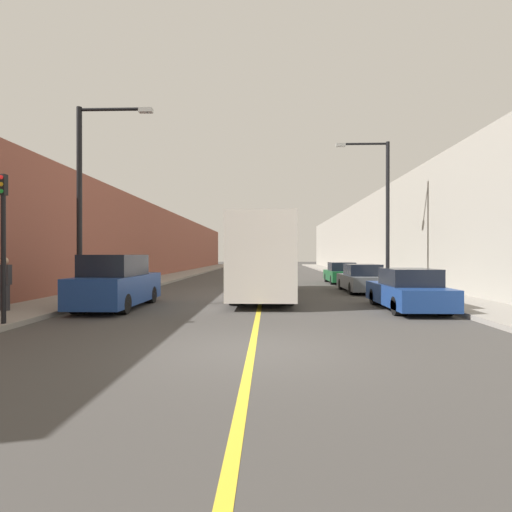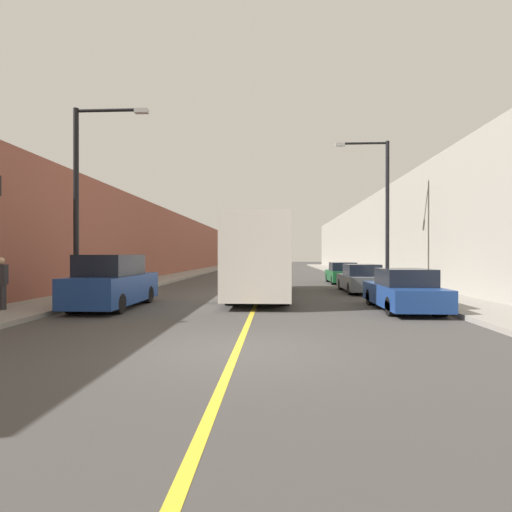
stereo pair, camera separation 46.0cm
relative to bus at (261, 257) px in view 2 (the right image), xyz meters
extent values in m
plane|color=#3F3D3A|center=(-0.07, -10.58, -1.88)|extent=(200.00, 200.00, 0.00)
cube|color=gray|center=(-7.86, 19.42, -1.80)|extent=(2.70, 72.00, 0.16)
cube|color=gray|center=(7.72, 19.42, -1.80)|extent=(2.70, 72.00, 0.16)
cube|color=brown|center=(-11.21, 19.42, 1.19)|extent=(4.00, 72.00, 6.12)
cube|color=gray|center=(11.07, 19.42, 1.71)|extent=(4.00, 72.00, 7.17)
cube|color=gold|center=(-0.07, 19.42, -1.87)|extent=(0.16, 72.00, 0.01)
cube|color=silver|center=(0.00, 0.01, 0.03)|extent=(2.52, 10.44, 3.23)
cube|color=black|center=(0.00, -5.18, 0.60)|extent=(2.14, 0.04, 1.46)
cylinder|color=black|center=(-0.98, -3.23, -1.39)|extent=(0.55, 0.98, 0.98)
cylinder|color=black|center=(0.98, -3.23, -1.39)|extent=(0.55, 0.98, 0.98)
cylinder|color=black|center=(-0.98, 3.24, -1.39)|extent=(0.55, 0.98, 0.98)
cylinder|color=black|center=(0.98, 3.24, -1.39)|extent=(0.55, 0.98, 0.98)
cube|color=navy|center=(-5.29, -4.26, -1.17)|extent=(1.87, 4.87, 1.01)
cube|color=black|center=(-5.29, -4.50, -0.29)|extent=(1.64, 2.68, 0.76)
cube|color=black|center=(-5.29, -6.67, -0.99)|extent=(1.59, 0.04, 0.45)
cylinder|color=black|center=(-6.02, -5.77, -1.54)|extent=(0.41, 0.68, 0.68)
cylinder|color=black|center=(-4.56, -5.77, -1.54)|extent=(0.41, 0.68, 0.68)
cylinder|color=black|center=(-6.02, -2.75, -1.54)|extent=(0.41, 0.68, 0.68)
cylinder|color=black|center=(-4.56, -2.75, -1.54)|extent=(0.41, 0.68, 0.68)
cube|color=navy|center=(5.23, -4.36, -1.34)|extent=(1.85, 4.50, 0.70)
cube|color=black|center=(5.23, -4.59, -0.70)|extent=(1.62, 2.02, 0.59)
cube|color=black|center=(5.23, -6.58, -1.22)|extent=(1.57, 0.04, 0.31)
cylinder|color=black|center=(4.51, -5.75, -1.57)|extent=(0.41, 0.62, 0.62)
cylinder|color=black|center=(5.95, -5.75, -1.57)|extent=(0.41, 0.62, 0.62)
cylinder|color=black|center=(4.51, -2.97, -1.57)|extent=(0.41, 0.62, 0.62)
cylinder|color=black|center=(5.95, -2.97, -1.57)|extent=(0.41, 0.62, 0.62)
cube|color=#51565B|center=(5.15, 2.38, -1.34)|extent=(1.82, 4.59, 0.69)
cube|color=black|center=(5.15, 2.15, -0.70)|extent=(1.60, 2.07, 0.59)
cube|color=black|center=(5.15, 0.11, -1.22)|extent=(1.55, 0.04, 0.31)
cylinder|color=black|center=(4.44, 0.95, -1.57)|extent=(0.40, 0.62, 0.62)
cylinder|color=black|center=(5.86, 0.95, -1.57)|extent=(0.40, 0.62, 0.62)
cylinder|color=black|center=(4.44, 3.80, -1.57)|extent=(0.40, 0.62, 0.62)
cylinder|color=black|center=(5.86, 3.80, -1.57)|extent=(0.40, 0.62, 0.62)
cube|color=#145128|center=(5.23, 8.82, -1.35)|extent=(1.82, 4.31, 0.68)
cube|color=black|center=(5.23, 8.60, -0.73)|extent=(1.61, 1.94, 0.58)
cube|color=black|center=(5.23, 6.70, -1.23)|extent=(1.55, 0.04, 0.30)
cylinder|color=black|center=(4.52, 7.48, -1.57)|extent=(0.40, 0.62, 0.62)
cylinder|color=black|center=(5.95, 7.48, -1.57)|extent=(0.40, 0.62, 0.62)
cylinder|color=black|center=(4.52, 10.15, -1.57)|extent=(0.40, 0.62, 0.62)
cylinder|color=black|center=(5.95, 10.15, -1.57)|extent=(0.40, 0.62, 0.62)
cylinder|color=black|center=(-6.81, -4.07, 1.95)|extent=(0.20, 0.20, 7.33)
cylinder|color=black|center=(-5.55, -4.07, 5.51)|extent=(2.51, 0.12, 0.12)
cube|color=#999993|center=(-4.29, -4.07, 5.46)|extent=(0.50, 0.24, 0.16)
cylinder|color=black|center=(6.67, 2.88, 2.22)|extent=(0.20, 0.20, 7.87)
cylinder|color=black|center=(5.41, 2.88, 6.05)|extent=(2.51, 0.12, 0.12)
cube|color=#999993|center=(4.15, 2.88, 6.00)|extent=(0.50, 0.24, 0.16)
cylinder|color=#2D2D33|center=(-8.23, -6.08, -1.30)|extent=(0.17, 0.17, 0.83)
cube|color=#2D2D33|center=(-8.32, -6.08, -0.56)|extent=(0.38, 0.21, 0.66)
sphere|color=tan|center=(-8.32, -6.08, -0.11)|extent=(0.24, 0.24, 0.24)
camera|label=1|loc=(0.29, -18.76, 0.10)|focal=28.00mm
camera|label=2|loc=(0.75, -18.74, 0.10)|focal=28.00mm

